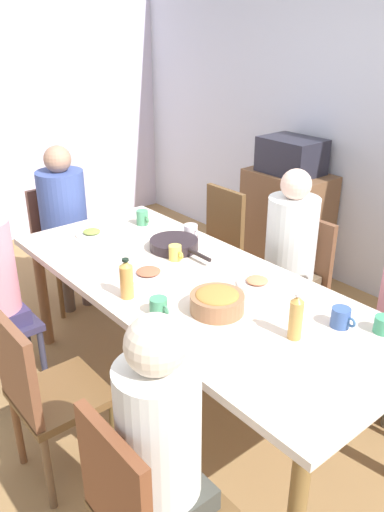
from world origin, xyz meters
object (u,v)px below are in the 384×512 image
at_px(cup_4, 341,318).
at_px(bottle_1, 296,317).
at_px(plate_0, 92,233).
at_px(bowl_0, 217,301).
at_px(chair_5, 62,239).
at_px(chair_1, 215,241).
at_px(side_cabinet, 286,224).
at_px(person_6, 162,445).
at_px(plate_1, 257,283).
at_px(dining_table, 192,294).
at_px(cup_5, 159,306).
at_px(person_5, 64,213).
at_px(microwave, 292,156).
at_px(cup_0, 142,218).
at_px(chair_2, 296,278).
at_px(chair_3, 43,390).
at_px(plate_2, 149,273).
at_px(cup_1, 175,253).
at_px(person_2, 289,249).
at_px(cup_2, 384,325).
at_px(bottle_0, 126,279).
at_px(chair_6, 142,506).
at_px(cup_3, 191,231).
at_px(serving_pan, 175,244).

xyz_separation_m(cup_4, bottle_1, (-0.07, -0.23, 0.06)).
bearing_deg(plate_0, bowl_0, -0.68).
bearing_deg(chair_5, bowl_0, -3.06).
xyz_separation_m(chair_1, side_cabinet, (0.01, 0.81, -0.06)).
bearing_deg(person_6, plate_1, 118.05).
distance_m(dining_table, side_cabinet, 1.87).
bearing_deg(cup_5, person_5, 168.68).
bearing_deg(cup_5, side_cabinet, 114.80).
height_order(dining_table, plate_0, plate_0).
distance_m(person_5, side_cabinet, 1.84).
height_order(cup_5, microwave, microwave).
xyz_separation_m(cup_0, microwave, (0.08, 1.40, 0.22)).
height_order(plate_0, plate_1, same).
xyz_separation_m(chair_2, chair_5, (-1.56, -0.87, 0.00)).
xyz_separation_m(chair_3, cup_4, (0.76, 1.11, 0.31)).
relative_size(chair_3, plate_0, 4.45).
bearing_deg(chair_2, plate_2, -101.41).
bearing_deg(cup_1, person_2, 68.23).
distance_m(dining_table, plate_0, 0.91).
bearing_deg(chair_5, person_2, 26.66).
bearing_deg(plate_2, chair_3, -74.56).
distance_m(chair_3, person_5, 1.73).
relative_size(cup_2, cup_5, 0.98).
height_order(plate_2, cup_2, cup_2).
bearing_deg(bottle_0, bowl_0, 33.23).
distance_m(person_6, cup_2, 1.13).
bearing_deg(cup_2, microwave, 141.62).
distance_m(dining_table, cup_4, 0.80).
distance_m(bowl_0, side_cabinet, 2.12).
height_order(person_2, microwave, person_2).
xyz_separation_m(chair_5, chair_6, (2.35, -0.87, 0.00)).
bearing_deg(cup_0, cup_3, 15.39).
xyz_separation_m(chair_5, cup_1, (1.29, 0.10, 0.30)).
bearing_deg(cup_4, cup_1, -172.44).
relative_size(person_6, cup_5, 10.28).
bearing_deg(dining_table, person_6, -44.83).
distance_m(plate_2, cup_3, 0.58).
height_order(serving_pan, cup_0, cup_0).
distance_m(serving_pan, cup_4, 1.16).
xyz_separation_m(plate_0, cup_4, (1.66, 0.32, 0.03)).
height_order(cup_0, cup_5, cup_0).
bearing_deg(plate_2, person_5, 173.88).
distance_m(dining_table, bottle_1, 0.71).
bearing_deg(chair_5, microwave, 64.99).
bearing_deg(dining_table, cup_0, 162.19).
distance_m(cup_0, side_cabinet, 1.45).
xyz_separation_m(chair_1, chair_5, (-0.77, -0.87, 0.00)).
xyz_separation_m(person_6, serving_pan, (-1.18, 0.97, 0.07)).
bearing_deg(dining_table, cup_4, 17.44).
bearing_deg(chair_1, cup_4, -22.32).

